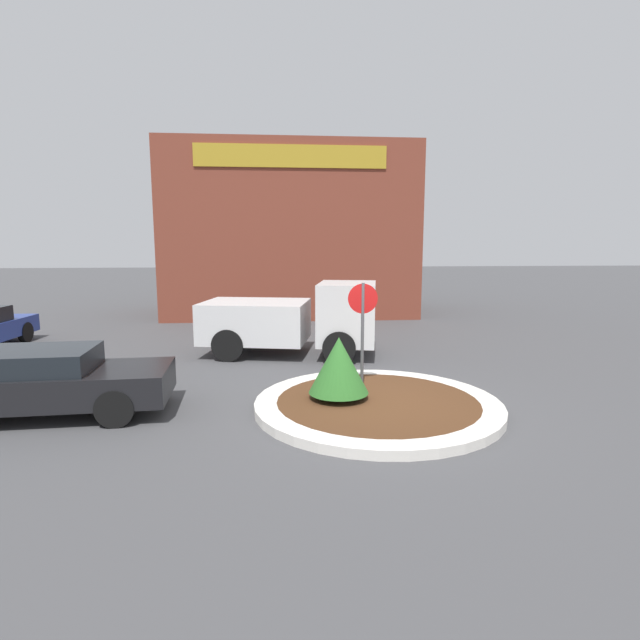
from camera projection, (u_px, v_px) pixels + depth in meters
name	position (u px, v px, depth m)	size (l,w,h in m)	color
ground_plane	(377.00, 409.00, 9.98)	(120.00, 120.00, 0.00)	#474749
traffic_island	(377.00, 405.00, 9.97)	(4.91, 4.91, 0.18)	silver
stop_sign	(363.00, 319.00, 10.65)	(0.64, 0.07, 2.46)	#4C4C51
island_shrub	(339.00, 365.00, 9.99)	(1.21, 1.21, 1.26)	brown
utility_truck	(295.00, 319.00, 14.68)	(5.37, 3.15, 2.15)	silver
storefront_building	(290.00, 232.00, 23.47)	(11.10, 6.07, 7.56)	brown
parked_sedan_black	(45.00, 381.00, 9.48)	(4.59, 1.99, 1.31)	black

